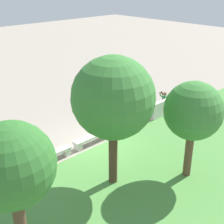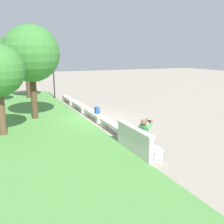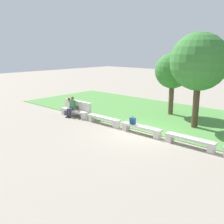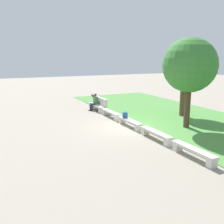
# 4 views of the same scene
# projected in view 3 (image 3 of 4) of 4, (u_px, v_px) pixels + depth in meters

# --- Properties ---
(ground_plane) EXTENTS (80.00, 80.00, 0.00)m
(ground_plane) POSITION_uv_depth(u_px,v_px,m) (141.00, 134.00, 13.73)
(ground_plane) COLOR gray
(grass_strip) EXTENTS (25.29, 8.00, 0.03)m
(grass_strip) POSITION_uv_depth(u_px,v_px,m) (181.00, 118.00, 16.87)
(grass_strip) COLOR #518E42
(grass_strip) RESTS_ON ground
(bench_main) EXTENTS (2.38, 0.40, 0.45)m
(bench_main) POSITION_uv_depth(u_px,v_px,m) (74.00, 112.00, 17.24)
(bench_main) COLOR beige
(bench_main) RESTS_ON ground
(bench_near) EXTENTS (2.38, 0.40, 0.45)m
(bench_near) POSITION_uv_depth(u_px,v_px,m) (104.00, 119.00, 15.45)
(bench_near) COLOR beige
(bench_near) RESTS_ON ground
(bench_mid) EXTENTS (2.38, 0.40, 0.45)m
(bench_mid) POSITION_uv_depth(u_px,v_px,m) (141.00, 128.00, 13.66)
(bench_mid) COLOR beige
(bench_mid) RESTS_ON ground
(bench_far) EXTENTS (2.38, 0.40, 0.45)m
(bench_far) POSITION_uv_depth(u_px,v_px,m) (190.00, 140.00, 11.87)
(bench_far) COLOR beige
(bench_far) RESTS_ON ground
(backrest_wall_with_plaque) EXTENTS (2.50, 0.24, 1.01)m
(backrest_wall_with_plaque) POSITION_uv_depth(u_px,v_px,m) (78.00, 108.00, 17.43)
(backrest_wall_with_plaque) COLOR beige
(backrest_wall_with_plaque) RESTS_ON ground
(person_photographer) EXTENTS (0.53, 0.77, 1.32)m
(person_photographer) POSITION_uv_depth(u_px,v_px,m) (71.00, 106.00, 17.18)
(person_photographer) COLOR black
(person_photographer) RESTS_ON ground
(backpack) EXTENTS (0.28, 0.24, 0.43)m
(backpack) POSITION_uv_depth(u_px,v_px,m) (133.00, 121.00, 13.90)
(backpack) COLOR #234C8C
(backpack) RESTS_ON bench_mid
(tree_left_background) EXTENTS (3.12, 3.12, 5.25)m
(tree_left_background) POSITION_uv_depth(u_px,v_px,m) (199.00, 62.00, 14.02)
(tree_left_background) COLOR #4C3826
(tree_left_background) RESTS_ON ground
(tree_right_background) EXTENTS (2.33, 2.33, 4.13)m
(tree_right_background) POSITION_uv_depth(u_px,v_px,m) (173.00, 71.00, 17.18)
(tree_right_background) COLOR brown
(tree_right_background) RESTS_ON ground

